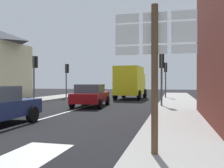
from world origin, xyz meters
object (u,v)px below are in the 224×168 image
object	(u,v)px
traffic_light_far_right	(166,72)
traffic_light_near_right	(162,68)
route_sign_post	(155,63)
traffic_light_near_left	(35,68)
traffic_light_far_left	(67,73)
delivery_truck	(130,82)
sedan_far	(91,95)

from	to	relation	value
traffic_light_far_right	traffic_light_near_right	distance (m)	8.69
route_sign_post	traffic_light_near_left	xyz separation A→B (m)	(-10.02, 12.18, 0.68)
traffic_light_far_right	traffic_light_far_left	distance (m)	9.78
route_sign_post	traffic_light_far_right	world-z (taller)	traffic_light_far_right
traffic_light_near_right	delivery_truck	bearing A→B (deg)	113.34
traffic_light_near_left	traffic_light_far_right	bearing A→B (deg)	37.22
delivery_truck	traffic_light_far_right	bearing A→B (deg)	19.06
traffic_light_near_left	traffic_light_far_right	distance (m)	12.17
sedan_far	traffic_light_near_right	size ratio (longest dim) A/B	1.28
sedan_far	traffic_light_near_right	world-z (taller)	traffic_light_near_right
traffic_light_near_left	traffic_light_near_right	bearing A→B (deg)	-7.81
sedan_far	traffic_light_near_left	size ratio (longest dim) A/B	1.20
traffic_light_far_right	route_sign_post	bearing A→B (deg)	-89.04
route_sign_post	traffic_light_far_right	bearing A→B (deg)	90.96
traffic_light_near_right	traffic_light_far_left	bearing A→B (deg)	142.93
sedan_far	route_sign_post	size ratio (longest dim) A/B	1.36
traffic_light_near_right	traffic_light_far_left	distance (m)	12.14
delivery_truck	route_sign_post	xyz separation A→B (m)	(3.59, -18.42, 0.35)
delivery_truck	traffic_light_near_left	size ratio (longest dim) A/B	1.41
delivery_truck	traffic_light_far_left	xyz separation A→B (m)	(-6.42, -0.24, 0.89)
route_sign_post	traffic_light_near_right	xyz separation A→B (m)	(-0.33, 10.86, 0.52)
traffic_light_near_left	traffic_light_far_right	size ratio (longest dim) A/B	1.04
sedan_far	traffic_light_near_right	bearing A→B (deg)	4.67
delivery_truck	traffic_light_near_right	xyz separation A→B (m)	(3.26, -7.56, 0.87)
sedan_far	traffic_light_near_left	xyz separation A→B (m)	(-5.12, 1.70, 1.92)
sedan_far	delivery_truck	distance (m)	8.09
traffic_light_near_left	traffic_light_far_right	world-z (taller)	traffic_light_near_left
traffic_light_far_left	delivery_truck	bearing A→B (deg)	2.16
route_sign_post	traffic_light_near_left	distance (m)	15.79
traffic_light_near_left	sedan_far	bearing A→B (deg)	-18.40
traffic_light_near_right	traffic_light_near_left	bearing A→B (deg)	172.19
traffic_light_near_right	traffic_light_far_left	xyz separation A→B (m)	(-9.69, 7.32, 0.02)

